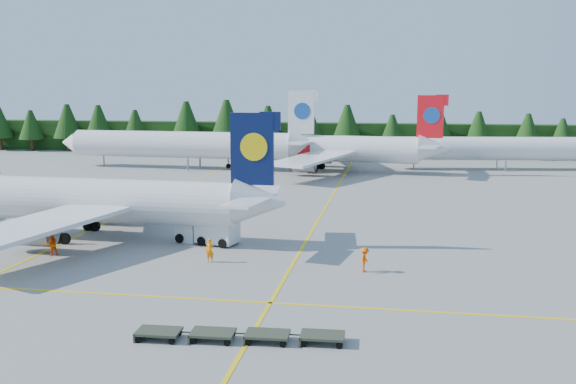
# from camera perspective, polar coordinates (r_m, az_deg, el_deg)

# --- Properties ---
(ground) EXTENTS (320.00, 320.00, 0.00)m
(ground) POSITION_cam_1_polar(r_m,az_deg,el_deg) (46.27, -7.52, -6.96)
(ground) COLOR gray
(ground) RESTS_ON ground
(taxi_stripe_a) EXTENTS (0.25, 120.00, 0.01)m
(taxi_stripe_a) POSITION_cam_1_polar(r_m,az_deg,el_deg) (69.30, -13.82, -1.68)
(taxi_stripe_a) COLOR yellow
(taxi_stripe_a) RESTS_ON ground
(taxi_stripe_b) EXTENTS (0.25, 120.00, 0.01)m
(taxi_stripe_b) POSITION_cam_1_polar(r_m,az_deg,el_deg) (64.16, 2.84, -2.29)
(taxi_stripe_b) COLOR yellow
(taxi_stripe_b) RESTS_ON ground
(taxi_stripe_cross) EXTENTS (80.00, 0.25, 0.01)m
(taxi_stripe_cross) POSITION_cam_1_polar(r_m,az_deg,el_deg) (40.83, -9.99, -9.24)
(taxi_stripe_cross) COLOR yellow
(taxi_stripe_cross) RESTS_ON ground
(treeline_hedge) EXTENTS (220.00, 4.00, 6.00)m
(treeline_hedge) POSITION_cam_1_polar(r_m,az_deg,el_deg) (125.53, 3.40, 4.79)
(treeline_hedge) COLOR black
(treeline_hedge) RESTS_ON ground
(airliner_navy) EXTENTS (37.47, 30.80, 10.89)m
(airliner_navy) POSITION_cam_1_polar(r_m,az_deg,el_deg) (59.23, -20.06, -0.61)
(airliner_navy) COLOR silver
(airliner_navy) RESTS_ON ground
(airliner_red) EXTENTS (40.27, 32.99, 11.72)m
(airliner_red) POSITION_cam_1_polar(r_m,az_deg,el_deg) (99.44, 1.30, 3.91)
(airliner_red) COLOR silver
(airliner_red) RESTS_ON ground
(airliner_far_left) EXTENTS (42.48, 6.13, 12.34)m
(airliner_far_left) POSITION_cam_1_polar(r_m,az_deg,el_deg) (104.43, -10.09, 4.22)
(airliner_far_left) COLOR silver
(airliner_far_left) RESTS_ON ground
(airliner_far_right) EXTENTS (36.97, 8.01, 10.77)m
(airliner_far_right) POSITION_cam_1_polar(r_m,az_deg,el_deg) (105.85, 16.99, 3.76)
(airliner_far_right) COLOR silver
(airliner_far_right) RESTS_ON ground
(service_truck) EXTENTS (5.63, 3.30, 2.56)m
(service_truck) POSITION_cam_1_polar(r_m,az_deg,el_deg) (53.94, -7.19, -3.21)
(service_truck) COLOR silver
(service_truck) RESTS_ON ground
(dolly_train) EXTENTS (10.73, 2.35, 0.13)m
(dolly_train) POSITION_cam_1_polar(r_m,az_deg,el_deg) (33.76, -4.29, -12.41)
(dolly_train) COLOR #303627
(dolly_train) RESTS_ON ground
(crew_a) EXTENTS (0.65, 0.43, 1.77)m
(crew_a) POSITION_cam_1_polar(r_m,az_deg,el_deg) (48.17, -6.96, -5.20)
(crew_a) COLOR orange
(crew_a) RESTS_ON ground
(crew_b) EXTENTS (1.12, 1.11, 1.83)m
(crew_b) POSITION_cam_1_polar(r_m,az_deg,el_deg) (52.97, -20.26, -4.35)
(crew_b) COLOR #FF4B05
(crew_b) RESTS_ON ground
(crew_c) EXTENTS (0.62, 0.81, 1.76)m
(crew_c) POSITION_cam_1_polar(r_m,az_deg,el_deg) (45.70, 6.85, -6.00)
(crew_c) COLOR #FF5305
(crew_c) RESTS_ON ground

